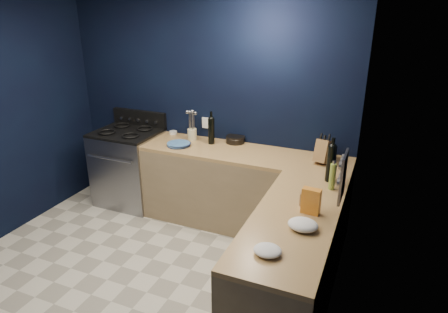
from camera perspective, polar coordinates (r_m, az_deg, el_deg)
The scene contains 26 objects.
floor at distance 3.92m, azimuth -13.91°, elevation -17.81°, with size 3.50×3.50×0.02m, color beige.
wall_back at distance 4.69m, azimuth -2.59°, elevation 7.53°, with size 3.50×0.02×2.60m, color black.
wall_right at distance 2.61m, azimuth 16.14°, elevation -5.10°, with size 0.02×3.50×2.60m, color black.
cab_back at distance 4.49m, azimuth 2.76°, elevation -4.98°, with size 2.30×0.63×0.86m, color #877151.
top_back at distance 4.31m, azimuth 2.87°, elevation 0.38°, with size 2.30×0.63×0.04m, color brown.
cab_right at distance 3.35m, azimuth 9.56°, elevation -15.56°, with size 0.63×1.67×0.86m, color #877151.
top_right at distance 3.10m, azimuth 10.07°, elevation -8.91°, with size 0.63×1.67×0.04m, color brown.
gas_range at distance 5.15m, azimuth -13.48°, elevation -1.65°, with size 0.76×0.66×0.92m, color gray.
oven_door at distance 4.92m, azimuth -15.59°, elevation -3.07°, with size 0.59×0.02×0.42m, color black.
cooktop at distance 4.98m, azimuth -13.95°, elevation 3.38°, with size 0.76×0.66×0.03m, color black.
backguard at distance 5.18m, azimuth -12.10°, elevation 5.45°, with size 0.76×0.06×0.20m, color black.
spice_panel at distance 3.16m, azimuth 16.84°, elevation -2.80°, with size 0.02×0.28×0.38m, color gray.
wall_outlet at distance 4.73m, azimuth -2.66°, elevation 4.88°, with size 0.09×0.02×0.13m, color white.
plate_stack at distance 4.52m, azimuth -6.58°, elevation 1.77°, with size 0.26×0.26×0.03m, color #3B5A9B.
ramekin at distance 4.93m, azimuth -7.34°, elevation 3.45°, with size 0.09×0.09×0.04m, color white.
utensil_crock at distance 4.68m, azimuth -4.63°, elevation 3.20°, with size 0.11×0.11×0.14m, color beige.
wine_bottle_back at distance 4.52m, azimuth -1.84°, elevation 3.69°, with size 0.07×0.07×0.30m, color black.
lemon_basket at distance 4.58m, azimuth 1.66°, elevation 2.50°, with size 0.22×0.22×0.08m, color black.
knife_block at distance 4.13m, azimuth 14.18°, elevation 0.75°, with size 0.13×0.21×0.23m, color brown.
wine_bottle_right at distance 3.68m, azimuth 15.20°, elevation -1.03°, with size 0.08×0.08×0.33m, color black.
oil_bottle at distance 3.55m, azimuth 15.40°, elevation -2.81°, with size 0.05×0.05×0.24m, color olive.
spice_jar_near at distance 3.24m, azimuth 11.26°, elevation -6.13°, with size 0.05×0.05×0.11m, color olive.
spice_jar_far at distance 3.18m, azimuth 12.41°, elevation -6.91°, with size 0.05×0.05×0.10m, color olive.
crouton_bag at distance 3.12m, azimuth 12.46°, elevation -6.32°, with size 0.14×0.07×0.21m, color #B72B0A.
towel_front at distance 2.93m, azimuth 11.33°, elevation -9.63°, with size 0.22×0.19×0.08m, color white.
towel_end at distance 2.65m, azimuth 6.31°, elevation -13.32°, with size 0.19×0.17×0.06m, color white.
Camera 1 is at (1.97, -2.35, 2.44)m, focal length 31.64 mm.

